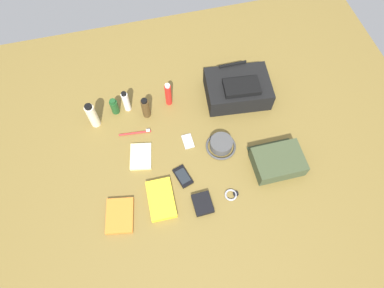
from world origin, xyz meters
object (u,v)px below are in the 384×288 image
backpack (238,89)px  toothbrush (137,133)px  toiletry_pouch (278,161)px  wallet (203,204)px  sunscreen_spray (168,94)px  media_player (188,141)px  toothpaste_tube (126,101)px  paperback_novel (120,216)px  wristwatch (232,195)px  shampoo_bottle (114,106)px  notepad (141,156)px  cologne_bottle (146,108)px  lotion_bottle (92,115)px  travel_guidebook (161,199)px  cell_phone (183,176)px  bucket_hat (221,145)px

backpack → toothbrush: (-0.61, -0.11, -0.06)m
toiletry_pouch → wallet: 0.45m
sunscreen_spray → media_player: (0.05, -0.28, -0.07)m
toiletry_pouch → toothpaste_tube: size_ratio=1.69×
paperback_novel → media_player: paperback_novel is taller
wristwatch → wallet: 0.15m
shampoo_bottle → notepad: shampoo_bottle is taller
paperback_novel → shampoo_bottle: bearing=83.9°
toothpaste_tube → wristwatch: size_ratio=2.10×
cologne_bottle → paperback_novel: 0.59m
toiletry_pouch → lotion_bottle: bearing=151.8°
backpack → toothbrush: size_ratio=2.16×
travel_guidebook → toothpaste_tube: bearing=97.5°
travel_guidebook → wallet: size_ratio=1.89×
cell_phone → notepad: (-0.19, 0.16, 0.00)m
backpack → toiletry_pouch: backpack is taller
media_player → wristwatch: 0.37m
lotion_bottle → travel_guidebook: (0.26, -0.52, -0.07)m
paperback_novel → media_player: (0.42, 0.32, -0.00)m
backpack → paperback_novel: backpack is taller
wallet → bucket_hat: bearing=56.7°
lotion_bottle → cologne_bottle: (0.29, -0.01, -0.02)m
lotion_bottle → media_player: size_ratio=2.01×
media_player → wallet: 0.36m
cell_phone → media_player: cell_phone is taller
toothbrush → notepad: toothbrush is taller
toiletry_pouch → paperback_novel: bearing=-174.6°
paperback_novel → toothbrush: toothbrush is taller
toothbrush → sunscreen_spray: bearing=36.1°
sunscreen_spray → shampoo_bottle: bearing=177.3°
cell_phone → wallet: size_ratio=1.16×
toothpaste_tube → media_player: 0.41m
toothpaste_tube → notepad: size_ratio=0.99×
toiletry_pouch → travel_guidebook: toiletry_pouch is taller
cell_phone → toiletry_pouch: bearing=-5.5°
bucket_hat → wallet: (-0.18, -0.29, -0.01)m
shampoo_bottle → cologne_bottle: cologne_bottle is taller
travel_guidebook → toothbrush: travel_guidebook is taller
media_player → bucket_hat: bearing=-23.4°
paperback_novel → media_player: size_ratio=2.22×
shampoo_bottle → wallet: bearing=-62.3°
toothpaste_tube → notepad: toothpaste_tube is taller
paperback_novel → travel_guidebook: travel_guidebook is taller
wristwatch → toothbrush: toothbrush is taller
bucket_hat → sunscreen_spray: size_ratio=0.98×
lotion_bottle → media_player: (0.47, -0.24, -0.08)m
toothpaste_tube → toiletry_pouch: bearing=-37.2°
bucket_hat → cell_phone: 0.27m
shampoo_bottle → notepad: 0.33m
toothbrush → notepad: (-0.00, -0.15, 0.00)m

